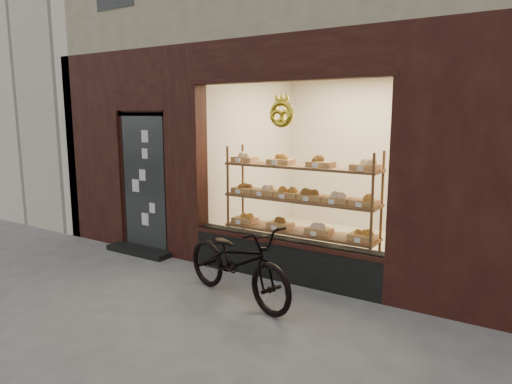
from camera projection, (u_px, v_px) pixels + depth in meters
The scene contains 4 objects.
ground at pixel (140, 335), 4.50m from camera, with size 90.00×90.00×0.00m, color #555556.
neighbor_left at pixel (42, 33), 13.39m from camera, with size 12.00×7.00×9.00m, color silver.
display_shelf at pixel (300, 209), 6.24m from camera, with size 2.20×0.45×1.70m.
bicycle at pixel (237, 262), 5.28m from camera, with size 0.61×1.76×0.93m, color black.
Camera 1 is at (3.22, -2.93, 2.16)m, focal length 32.00 mm.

